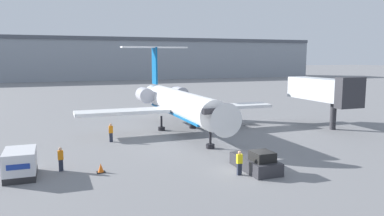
% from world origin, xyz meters
% --- Properties ---
extents(ground_plane, '(600.00, 600.00, 0.00)m').
position_xyz_m(ground_plane, '(0.00, 0.00, 0.00)').
color(ground_plane, slate).
extents(terminal_building, '(180.00, 16.80, 15.55)m').
position_xyz_m(terminal_building, '(0.00, 120.00, 7.80)').
color(terminal_building, '#8C939E').
rests_on(terminal_building, ground).
extents(airplane_main, '(22.93, 24.19, 9.79)m').
position_xyz_m(airplane_main, '(0.00, 16.64, 3.20)').
color(airplane_main, white).
rests_on(airplane_main, ground).
extents(pushback_tug, '(2.07, 4.50, 1.64)m').
position_xyz_m(pushback_tug, '(0.53, -0.01, 0.59)').
color(pushback_tug, '#2D2D33').
rests_on(pushback_tug, ground).
extents(luggage_cart, '(2.06, 3.30, 1.96)m').
position_xyz_m(luggage_cart, '(-15.74, 4.26, 0.98)').
color(luggage_cart, '#232326').
rests_on(luggage_cart, ground).
extents(worker_near_tug, '(0.40, 0.25, 1.76)m').
position_xyz_m(worker_near_tug, '(-1.15, -0.60, 0.93)').
color(worker_near_tug, '#232838').
rests_on(worker_near_tug, ground).
extents(worker_by_wing, '(0.40, 0.26, 1.87)m').
position_xyz_m(worker_by_wing, '(-8.19, 13.22, 0.99)').
color(worker_by_wing, '#232838').
rests_on(worker_by_wing, ground).
extents(worker_on_apron, '(0.40, 0.25, 1.80)m').
position_xyz_m(worker_on_apron, '(-13.06, 4.80, 0.95)').
color(worker_on_apron, '#232838').
rests_on(worker_on_apron, ground).
extents(traffic_cone_left, '(0.61, 0.61, 0.68)m').
position_xyz_m(traffic_cone_left, '(-10.35, 3.43, 0.32)').
color(traffic_cone_left, black).
rests_on(traffic_cone_left, ground).
extents(jet_bridge, '(3.20, 10.31, 6.19)m').
position_xyz_m(jet_bridge, '(16.94, 12.57, 4.44)').
color(jet_bridge, '#2D2D33').
rests_on(jet_bridge, ground).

